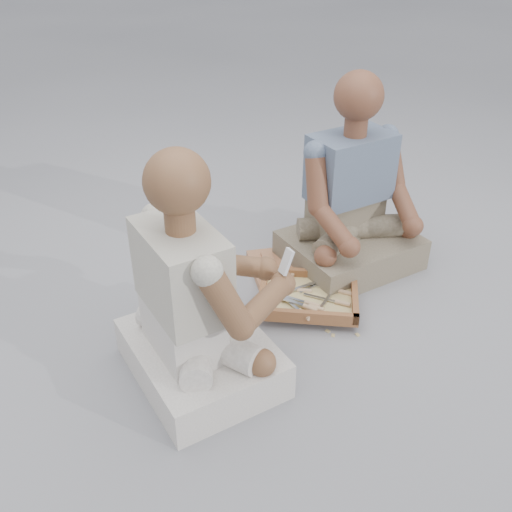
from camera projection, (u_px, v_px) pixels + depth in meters
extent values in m
plane|color=gray|center=(272.00, 341.00, 2.44)|extent=(60.00, 60.00, 0.00)
cube|color=brown|center=(307.00, 266.00, 2.90)|extent=(0.57, 0.39, 0.04)
cube|color=brown|center=(308.00, 299.00, 2.62)|extent=(0.54, 0.49, 0.01)
cube|color=brown|center=(310.00, 274.00, 2.74)|extent=(0.43, 0.18, 0.04)
cube|color=brown|center=(307.00, 316.00, 2.47)|extent=(0.43, 0.18, 0.04)
cube|color=brown|center=(355.00, 297.00, 2.58)|extent=(0.15, 0.34, 0.04)
cube|color=brown|center=(263.00, 291.00, 2.62)|extent=(0.15, 0.34, 0.04)
cube|color=#D3BB7C|center=(308.00, 297.00, 2.61)|extent=(0.47, 0.42, 0.01)
cube|color=silver|center=(326.00, 300.00, 2.58)|extent=(0.11, 0.12, 0.00)
cylinder|color=#A48357|center=(335.00, 288.00, 2.66)|extent=(0.06, 0.07, 0.02)
cube|color=silver|center=(283.00, 287.00, 2.66)|extent=(0.11, 0.12, 0.00)
cylinder|color=#A48357|center=(292.00, 275.00, 2.74)|extent=(0.06, 0.07, 0.02)
cube|color=silver|center=(290.00, 297.00, 2.58)|extent=(0.12, 0.11, 0.00)
cylinder|color=#A48357|center=(312.00, 304.00, 2.54)|extent=(0.07, 0.06, 0.02)
cube|color=silver|center=(312.00, 287.00, 2.67)|extent=(0.14, 0.07, 0.00)
cylinder|color=#A48357|center=(329.00, 279.00, 2.73)|extent=(0.07, 0.05, 0.02)
cube|color=silver|center=(324.00, 287.00, 2.67)|extent=(0.13, 0.10, 0.00)
cylinder|color=#A48357|center=(346.00, 293.00, 2.63)|extent=(0.07, 0.06, 0.02)
cube|color=silver|center=(289.00, 302.00, 2.56)|extent=(0.06, 0.15, 0.00)
cylinder|color=#A48357|center=(304.00, 315.00, 2.48)|extent=(0.04, 0.07, 0.02)
cube|color=silver|center=(319.00, 298.00, 2.59)|extent=(0.13, 0.10, 0.00)
cylinder|color=#A48357|center=(343.00, 303.00, 2.55)|extent=(0.07, 0.06, 0.02)
cube|color=silver|center=(293.00, 302.00, 2.55)|extent=(0.13, 0.11, 0.00)
cylinder|color=#A48357|center=(316.00, 308.00, 2.51)|extent=(0.07, 0.06, 0.02)
cube|color=silver|center=(281.00, 289.00, 2.66)|extent=(0.14, 0.07, 0.00)
cylinder|color=#A48357|center=(304.00, 291.00, 2.65)|extent=(0.07, 0.05, 0.02)
cube|color=silver|center=(303.00, 286.00, 2.66)|extent=(0.15, 0.05, 0.00)
cylinder|color=#A48357|center=(323.00, 280.00, 2.71)|extent=(0.07, 0.04, 0.02)
cube|color=silver|center=(289.00, 300.00, 2.56)|extent=(0.11, 0.12, 0.00)
cylinder|color=#A48357|center=(310.00, 308.00, 2.51)|extent=(0.06, 0.07, 0.02)
cube|color=#D3BB7C|center=(277.00, 350.00, 2.38)|extent=(0.02, 0.02, 0.00)
cube|color=#D3BB7C|center=(303.00, 267.00, 2.93)|extent=(0.02, 0.02, 0.00)
cube|color=#D3BB7C|center=(328.00, 331.00, 2.49)|extent=(0.02, 0.02, 0.00)
cube|color=#D3BB7C|center=(345.00, 282.00, 2.81)|extent=(0.02, 0.02, 0.00)
cube|color=#D3BB7C|center=(295.00, 322.00, 2.54)|extent=(0.02, 0.02, 0.00)
cube|color=#D3BB7C|center=(244.00, 322.00, 2.54)|extent=(0.02, 0.02, 0.00)
cube|color=#D3BB7C|center=(331.00, 275.00, 2.86)|extent=(0.02, 0.02, 0.00)
cube|color=#D3BB7C|center=(358.00, 335.00, 2.47)|extent=(0.02, 0.02, 0.00)
cube|color=#D3BB7C|center=(263.00, 339.00, 2.44)|extent=(0.02, 0.02, 0.00)
cube|color=#D3BB7C|center=(275.00, 293.00, 2.73)|extent=(0.02, 0.02, 0.00)
cube|color=#D3BB7C|center=(315.00, 261.00, 2.97)|extent=(0.02, 0.02, 0.00)
cube|color=#D3BB7C|center=(328.00, 265.00, 2.94)|extent=(0.02, 0.02, 0.00)
cube|color=#D3BB7C|center=(298.00, 313.00, 2.60)|extent=(0.02, 0.02, 0.00)
cube|color=#D3BB7C|center=(333.00, 335.00, 2.46)|extent=(0.02, 0.02, 0.00)
cube|color=silver|center=(201.00, 357.00, 2.23)|extent=(0.64, 0.72, 0.16)
cube|color=silver|center=(183.00, 328.00, 2.11)|extent=(0.30, 0.38, 0.19)
cube|color=beige|center=(181.00, 270.00, 1.98)|extent=(0.33, 0.43, 0.31)
sphere|color=brown|center=(177.00, 181.00, 1.81)|extent=(0.22, 0.22, 0.22)
sphere|color=brown|center=(266.00, 269.00, 2.28)|extent=(0.10, 0.10, 0.10)
sphere|color=brown|center=(283.00, 284.00, 2.19)|extent=(0.10, 0.10, 0.10)
cube|color=#7E705B|center=(350.00, 250.00, 2.92)|extent=(0.74, 0.66, 0.16)
cube|color=#7E705B|center=(345.00, 214.00, 2.87)|extent=(0.39, 0.31, 0.19)
cube|color=slate|center=(350.00, 167.00, 2.73)|extent=(0.44, 0.34, 0.32)
sphere|color=brown|center=(359.00, 96.00, 2.54)|extent=(0.23, 0.23, 0.23)
sphere|color=brown|center=(413.00, 226.00, 2.74)|extent=(0.10, 0.10, 0.10)
sphere|color=brown|center=(349.00, 247.00, 2.58)|extent=(0.10, 0.10, 0.10)
cube|color=silver|center=(286.00, 262.00, 2.14)|extent=(0.06, 0.05, 0.10)
cube|color=black|center=(286.00, 260.00, 2.14)|extent=(0.02, 0.03, 0.03)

